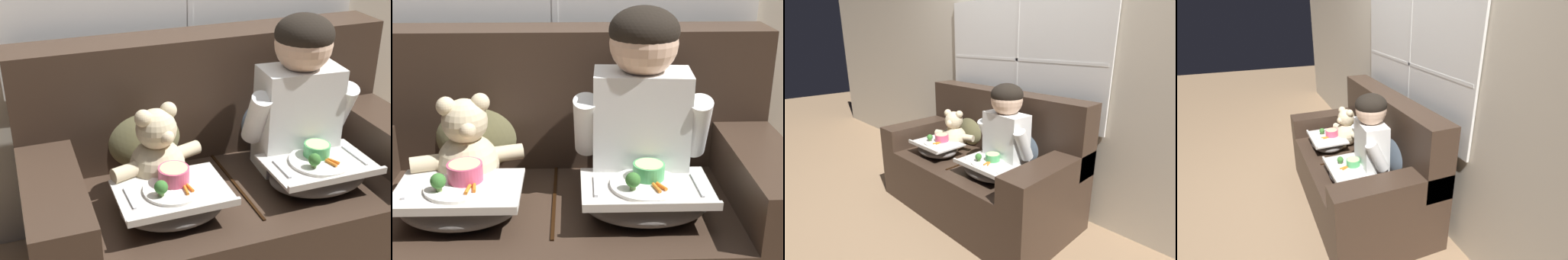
{
  "view_description": "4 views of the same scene",
  "coord_description": "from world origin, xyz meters",
  "views": [
    {
      "loc": [
        -0.82,
        -1.82,
        1.67
      ],
      "look_at": [
        -0.15,
        0.03,
        0.72
      ],
      "focal_mm": 50.0,
      "sensor_mm": 36.0,
      "label": 1
    },
    {
      "loc": [
        0.07,
        -1.79,
        1.41
      ],
      "look_at": [
        0.12,
        -0.0,
        0.72
      ],
      "focal_mm": 50.0,
      "sensor_mm": 36.0,
      "label": 2
    },
    {
      "loc": [
        1.76,
        -1.66,
        1.47
      ],
      "look_at": [
        -0.01,
        0.06,
        0.72
      ],
      "focal_mm": 28.0,
      "sensor_mm": 36.0,
      "label": 3
    },
    {
      "loc": [
        2.31,
        -0.8,
        1.77
      ],
      "look_at": [
        0.06,
        0.14,
        0.75
      ],
      "focal_mm": 28.0,
      "sensor_mm": 36.0,
      "label": 4
    }
  ],
  "objects": [
    {
      "name": "throw_pillow_behind_teddy",
      "position": [
        -0.31,
        0.25,
        0.66
      ],
      "size": [
        0.37,
        0.18,
        0.38
      ],
      "color": "#898456",
      "rests_on": "couch"
    },
    {
      "name": "throw_pillow_behind_child",
      "position": [
        0.31,
        0.25,
        0.66
      ],
      "size": [
        0.39,
        0.19,
        0.4
      ],
      "color": "slate",
      "rests_on": "couch"
    },
    {
      "name": "lap_tray_child",
      "position": [
        0.31,
        -0.17,
        0.54
      ],
      "size": [
        0.44,
        0.3,
        0.18
      ],
      "color": "slate",
      "rests_on": "child_figure"
    },
    {
      "name": "child_figure",
      "position": [
        0.31,
        0.02,
        0.85
      ],
      "size": [
        0.49,
        0.24,
        0.68
      ],
      "color": "white",
      "rests_on": "couch"
    },
    {
      "name": "teddy_bear",
      "position": [
        -0.31,
        0.02,
        0.63
      ],
      "size": [
        0.4,
        0.29,
        0.38
      ],
      "color": "beige",
      "rests_on": "couch"
    },
    {
      "name": "lap_tray_teddy",
      "position": [
        -0.31,
        -0.17,
        0.54
      ],
      "size": [
        0.42,
        0.31,
        0.19
      ],
      "color": "slate",
      "rests_on": "teddy_bear"
    },
    {
      "name": "couch",
      "position": [
        0.0,
        0.07,
        0.37
      ],
      "size": [
        1.69,
        0.87,
        1.03
      ],
      "color": "#38281E",
      "rests_on": "ground_plane"
    }
  ]
}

